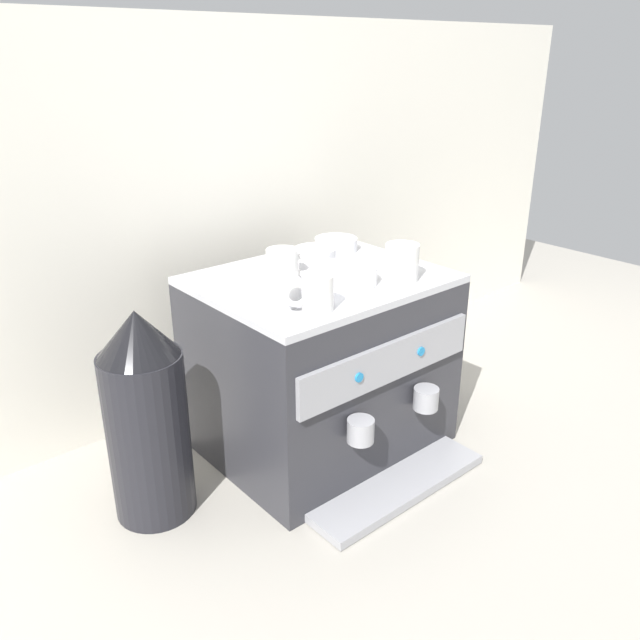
{
  "coord_description": "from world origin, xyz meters",
  "views": [
    {
      "loc": [
        -0.89,
        -1.04,
        0.9
      ],
      "look_at": [
        0.0,
        0.0,
        0.32
      ],
      "focal_mm": 36.18,
      "sensor_mm": 36.0,
      "label": 1
    }
  ],
  "objects_px": {
    "espresso_machine": "(321,364)",
    "ceramic_cup_2": "(316,293)",
    "ceramic_cup_0": "(402,262)",
    "coffee_grinder": "(147,417)",
    "ceramic_bowl_1": "(274,292)",
    "ceramic_bowl_2": "(315,257)",
    "ceramic_bowl_0": "(336,244)",
    "milk_pitcher": "(416,370)",
    "ceramic_bowl_3": "(347,275)",
    "ceramic_cup_1": "(285,266)"
  },
  "relations": [
    {
      "from": "espresso_machine",
      "to": "ceramic_cup_2",
      "type": "xyz_separation_m",
      "value": [
        -0.14,
        -0.14,
        0.25
      ]
    },
    {
      "from": "ceramic_cup_0",
      "to": "coffee_grinder",
      "type": "distance_m",
      "value": 0.63
    },
    {
      "from": "espresso_machine",
      "to": "ceramic_bowl_1",
      "type": "bearing_deg",
      "value": -162.02
    },
    {
      "from": "ceramic_bowl_2",
      "to": "coffee_grinder",
      "type": "relative_size",
      "value": 0.22
    },
    {
      "from": "ceramic_bowl_0",
      "to": "milk_pitcher",
      "type": "bearing_deg",
      "value": -28.47
    },
    {
      "from": "ceramic_cup_2",
      "to": "ceramic_bowl_2",
      "type": "relative_size",
      "value": 0.97
    },
    {
      "from": "espresso_machine",
      "to": "coffee_grinder",
      "type": "relative_size",
      "value": 1.19
    },
    {
      "from": "ceramic_bowl_3",
      "to": "ceramic_bowl_2",
      "type": "bearing_deg",
      "value": 78.29
    },
    {
      "from": "ceramic_bowl_2",
      "to": "ceramic_bowl_3",
      "type": "xyz_separation_m",
      "value": [
        -0.03,
        -0.14,
        -0.0
      ]
    },
    {
      "from": "ceramic_cup_1",
      "to": "coffee_grinder",
      "type": "relative_size",
      "value": 0.22
    },
    {
      "from": "espresso_machine",
      "to": "ceramic_bowl_0",
      "type": "height_order",
      "value": "ceramic_bowl_0"
    },
    {
      "from": "ceramic_bowl_0",
      "to": "milk_pitcher",
      "type": "height_order",
      "value": "ceramic_bowl_0"
    },
    {
      "from": "ceramic_bowl_3",
      "to": "milk_pitcher",
      "type": "relative_size",
      "value": 1.03
    },
    {
      "from": "espresso_machine",
      "to": "milk_pitcher",
      "type": "bearing_deg",
      "value": 3.16
    },
    {
      "from": "milk_pitcher",
      "to": "coffee_grinder",
      "type": "bearing_deg",
      "value": 179.14
    },
    {
      "from": "ceramic_cup_1",
      "to": "coffee_grinder",
      "type": "height_order",
      "value": "ceramic_cup_1"
    },
    {
      "from": "ceramic_bowl_0",
      "to": "ceramic_bowl_3",
      "type": "bearing_deg",
      "value": -126.45
    },
    {
      "from": "ceramic_bowl_2",
      "to": "espresso_machine",
      "type": "bearing_deg",
      "value": -120.01
    },
    {
      "from": "ceramic_bowl_3",
      "to": "milk_pitcher",
      "type": "height_order",
      "value": "ceramic_bowl_3"
    },
    {
      "from": "ceramic_cup_1",
      "to": "ceramic_bowl_2",
      "type": "bearing_deg",
      "value": 20.29
    },
    {
      "from": "ceramic_bowl_2",
      "to": "ceramic_cup_0",
      "type": "bearing_deg",
      "value": -68.08
    },
    {
      "from": "ceramic_bowl_1",
      "to": "ceramic_cup_1",
      "type": "bearing_deg",
      "value": 42.35
    },
    {
      "from": "ceramic_cup_2",
      "to": "coffee_grinder",
      "type": "xyz_separation_m",
      "value": [
        -0.29,
        0.18,
        -0.24
      ]
    },
    {
      "from": "ceramic_cup_0",
      "to": "ceramic_bowl_3",
      "type": "relative_size",
      "value": 0.76
    },
    {
      "from": "ceramic_cup_0",
      "to": "ceramic_cup_2",
      "type": "bearing_deg",
      "value": -176.48
    },
    {
      "from": "ceramic_bowl_0",
      "to": "ceramic_bowl_2",
      "type": "relative_size",
      "value": 1.09
    },
    {
      "from": "ceramic_cup_1",
      "to": "ceramic_bowl_0",
      "type": "bearing_deg",
      "value": 23.6
    },
    {
      "from": "ceramic_cup_0",
      "to": "coffee_grinder",
      "type": "bearing_deg",
      "value": 163.88
    },
    {
      "from": "ceramic_cup_0",
      "to": "ceramic_bowl_2",
      "type": "xyz_separation_m",
      "value": [
        -0.08,
        0.2,
        -0.02
      ]
    },
    {
      "from": "ceramic_cup_1",
      "to": "ceramic_bowl_3",
      "type": "distance_m",
      "value": 0.14
    },
    {
      "from": "espresso_machine",
      "to": "ceramic_bowl_2",
      "type": "bearing_deg",
      "value": 59.99
    },
    {
      "from": "milk_pitcher",
      "to": "ceramic_cup_0",
      "type": "bearing_deg",
      "value": -149.25
    },
    {
      "from": "ceramic_bowl_1",
      "to": "milk_pitcher",
      "type": "bearing_deg",
      "value": 8.02
    },
    {
      "from": "ceramic_cup_1",
      "to": "milk_pitcher",
      "type": "height_order",
      "value": "ceramic_cup_1"
    },
    {
      "from": "ceramic_bowl_3",
      "to": "milk_pitcher",
      "type": "bearing_deg",
      "value": 14.23
    },
    {
      "from": "espresso_machine",
      "to": "milk_pitcher",
      "type": "relative_size",
      "value": 4.26
    },
    {
      "from": "ceramic_bowl_1",
      "to": "milk_pitcher",
      "type": "distance_m",
      "value": 0.67
    },
    {
      "from": "espresso_machine",
      "to": "ceramic_cup_1",
      "type": "xyz_separation_m",
      "value": [
        -0.08,
        0.03,
        0.25
      ]
    },
    {
      "from": "ceramic_cup_0",
      "to": "ceramic_bowl_3",
      "type": "bearing_deg",
      "value": 152.57
    },
    {
      "from": "ceramic_cup_2",
      "to": "milk_pitcher",
      "type": "xyz_separation_m",
      "value": [
        0.51,
        0.16,
        -0.4
      ]
    },
    {
      "from": "espresso_machine",
      "to": "milk_pitcher",
      "type": "height_order",
      "value": "espresso_machine"
    },
    {
      "from": "espresso_machine",
      "to": "ceramic_bowl_1",
      "type": "xyz_separation_m",
      "value": [
        -0.17,
        -0.06,
        0.24
      ]
    },
    {
      "from": "ceramic_bowl_2",
      "to": "coffee_grinder",
      "type": "xyz_separation_m",
      "value": [
        -0.47,
        -0.04,
        -0.23
      ]
    },
    {
      "from": "ceramic_cup_0",
      "to": "coffee_grinder",
      "type": "relative_size",
      "value": 0.22
    },
    {
      "from": "ceramic_bowl_0",
      "to": "ceramic_bowl_2",
      "type": "height_order",
      "value": "ceramic_bowl_2"
    },
    {
      "from": "ceramic_cup_1",
      "to": "coffee_grinder",
      "type": "xyz_separation_m",
      "value": [
        -0.35,
        0.01,
        -0.24
      ]
    },
    {
      "from": "ceramic_bowl_0",
      "to": "milk_pitcher",
      "type": "xyz_separation_m",
      "value": [
        0.21,
        -0.11,
        -0.38
      ]
    },
    {
      "from": "espresso_machine",
      "to": "ceramic_cup_1",
      "type": "bearing_deg",
      "value": 162.49
    },
    {
      "from": "ceramic_cup_2",
      "to": "ceramic_cup_1",
      "type": "bearing_deg",
      "value": 72.3
    },
    {
      "from": "ceramic_bowl_3",
      "to": "milk_pitcher",
      "type": "distance_m",
      "value": 0.53
    }
  ]
}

